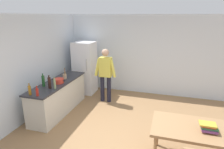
# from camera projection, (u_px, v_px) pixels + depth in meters

# --- Properties ---
(ground_plane) EXTENTS (14.00, 14.00, 0.00)m
(ground_plane) POSITION_uv_depth(u_px,v_px,m) (120.00, 140.00, 4.33)
(ground_plane) COLOR #936D47
(wall_back) EXTENTS (6.40, 0.12, 2.70)m
(wall_back) POSITION_uv_depth(u_px,v_px,m) (142.00, 55.00, 6.68)
(wall_back) COLOR silver
(wall_back) RESTS_ON ground_plane
(wall_left) EXTENTS (0.12, 5.60, 2.70)m
(wall_left) POSITION_uv_depth(u_px,v_px,m) (22.00, 70.00, 4.83)
(wall_left) COLOR silver
(wall_left) RESTS_ON ground_plane
(kitchen_counter) EXTENTS (0.64, 2.20, 0.90)m
(kitchen_counter) POSITION_uv_depth(u_px,v_px,m) (59.00, 97.00, 5.48)
(kitchen_counter) COLOR beige
(kitchen_counter) RESTS_ON ground_plane
(refrigerator) EXTENTS (0.70, 0.67, 1.80)m
(refrigerator) POSITION_uv_depth(u_px,v_px,m) (85.00, 68.00, 6.79)
(refrigerator) COLOR white
(refrigerator) RESTS_ON ground_plane
(person) EXTENTS (0.70, 0.22, 1.70)m
(person) POSITION_uv_depth(u_px,v_px,m) (105.00, 72.00, 6.00)
(person) COLOR #1E1E2D
(person) RESTS_ON ground_plane
(dining_table) EXTENTS (1.40, 0.90, 0.75)m
(dining_table) POSITION_uv_depth(u_px,v_px,m) (192.00, 131.00, 3.47)
(dining_table) COLOR #9E754C
(dining_table) RESTS_ON ground_plane
(cooking_pot) EXTENTS (0.40, 0.28, 0.12)m
(cooking_pot) POSITION_uv_depth(u_px,v_px,m) (59.00, 81.00, 5.25)
(cooking_pot) COLOR red
(cooking_pot) RESTS_ON kitchen_counter
(utensil_jar) EXTENTS (0.11, 0.11, 0.32)m
(utensil_jar) POSITION_uv_depth(u_px,v_px,m) (65.00, 76.00, 5.60)
(utensil_jar) COLOR tan
(utensil_jar) RESTS_ON kitchen_counter
(bottle_wine_green) EXTENTS (0.08, 0.08, 0.34)m
(bottle_wine_green) POSITION_uv_depth(u_px,v_px,m) (43.00, 81.00, 4.98)
(bottle_wine_green) COLOR #1E5123
(bottle_wine_green) RESTS_ON kitchen_counter
(bottle_sauce_red) EXTENTS (0.06, 0.06, 0.24)m
(bottle_sauce_red) POSITION_uv_depth(u_px,v_px,m) (37.00, 92.00, 4.39)
(bottle_sauce_red) COLOR #B22319
(bottle_sauce_red) RESTS_ON kitchen_counter
(bottle_wine_dark) EXTENTS (0.08, 0.08, 0.34)m
(bottle_wine_dark) POSITION_uv_depth(u_px,v_px,m) (49.00, 83.00, 4.84)
(bottle_wine_dark) COLOR black
(bottle_wine_dark) RESTS_ON kitchen_counter
(bottle_vinegar_tall) EXTENTS (0.06, 0.06, 0.32)m
(bottle_vinegar_tall) POSITION_uv_depth(u_px,v_px,m) (55.00, 84.00, 4.79)
(bottle_vinegar_tall) COLOR gray
(bottle_vinegar_tall) RESTS_ON kitchen_counter
(bottle_oil_amber) EXTENTS (0.06, 0.06, 0.28)m
(bottle_oil_amber) POSITION_uv_depth(u_px,v_px,m) (30.00, 90.00, 4.44)
(bottle_oil_amber) COLOR #996619
(bottle_oil_amber) RESTS_ON kitchen_counter
(book_stack) EXTENTS (0.30, 0.22, 0.15)m
(book_stack) POSITION_uv_depth(u_px,v_px,m) (209.00, 127.00, 3.30)
(book_stack) COLOR orange
(book_stack) RESTS_ON dining_table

